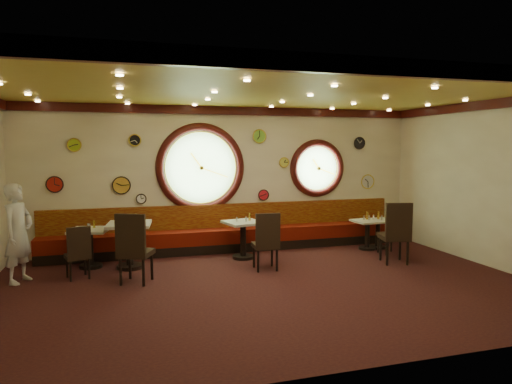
% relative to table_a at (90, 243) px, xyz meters
% --- Properties ---
extents(floor, '(9.00, 6.00, 0.00)m').
position_rel_table_a_xyz_m(floor, '(2.90, -2.07, -0.48)').
color(floor, black).
rests_on(floor, ground).
extents(ceiling, '(9.00, 6.00, 0.02)m').
position_rel_table_a_xyz_m(ceiling, '(2.90, -2.07, 2.72)').
color(ceiling, gold).
rests_on(ceiling, wall_back).
extents(wall_back, '(9.00, 0.02, 3.20)m').
position_rel_table_a_xyz_m(wall_back, '(2.90, 0.93, 1.12)').
color(wall_back, beige).
rests_on(wall_back, floor).
extents(wall_front, '(9.00, 0.02, 3.20)m').
position_rel_table_a_xyz_m(wall_front, '(2.90, -5.07, 1.12)').
color(wall_front, beige).
rests_on(wall_front, floor).
extents(wall_right, '(0.02, 6.00, 3.20)m').
position_rel_table_a_xyz_m(wall_right, '(7.40, -2.07, 1.12)').
color(wall_right, beige).
rests_on(wall_right, floor).
extents(molding_back, '(9.00, 0.10, 0.18)m').
position_rel_table_a_xyz_m(molding_back, '(2.90, 0.88, 2.63)').
color(molding_back, black).
rests_on(molding_back, wall_back).
extents(molding_front, '(9.00, 0.10, 0.18)m').
position_rel_table_a_xyz_m(molding_front, '(2.90, -5.02, 2.63)').
color(molding_front, black).
rests_on(molding_front, wall_back).
extents(molding_right, '(0.10, 6.00, 0.18)m').
position_rel_table_a_xyz_m(molding_right, '(7.35, -2.07, 2.63)').
color(molding_right, black).
rests_on(molding_right, wall_back).
extents(banquette_base, '(8.00, 0.55, 0.20)m').
position_rel_table_a_xyz_m(banquette_base, '(2.90, 0.65, -0.38)').
color(banquette_base, black).
rests_on(banquette_base, floor).
extents(banquette_seat, '(8.00, 0.55, 0.30)m').
position_rel_table_a_xyz_m(banquette_seat, '(2.90, 0.65, -0.13)').
color(banquette_seat, '#590F07').
rests_on(banquette_seat, banquette_base).
extents(banquette_back, '(8.00, 0.10, 0.55)m').
position_rel_table_a_xyz_m(banquette_back, '(2.90, 0.87, 0.27)').
color(banquette_back, '#5E0E07').
rests_on(banquette_back, wall_back).
extents(porthole_left_glass, '(1.66, 0.02, 1.66)m').
position_rel_table_a_xyz_m(porthole_left_glass, '(2.30, 0.92, 1.37)').
color(porthole_left_glass, '#88C576').
rests_on(porthole_left_glass, wall_back).
extents(porthole_left_frame, '(1.98, 0.18, 1.98)m').
position_rel_table_a_xyz_m(porthole_left_frame, '(2.30, 0.91, 1.37)').
color(porthole_left_frame, black).
rests_on(porthole_left_frame, wall_back).
extents(porthole_left_ring, '(1.61, 0.03, 1.61)m').
position_rel_table_a_xyz_m(porthole_left_ring, '(2.30, 0.88, 1.37)').
color(porthole_left_ring, gold).
rests_on(porthole_left_ring, wall_back).
extents(porthole_right_glass, '(1.10, 0.02, 1.10)m').
position_rel_table_a_xyz_m(porthole_right_glass, '(5.10, 0.92, 1.32)').
color(porthole_right_glass, '#88C576').
rests_on(porthole_right_glass, wall_back).
extents(porthole_right_frame, '(1.38, 0.18, 1.38)m').
position_rel_table_a_xyz_m(porthole_right_frame, '(5.10, 0.91, 1.32)').
color(porthole_right_frame, black).
rests_on(porthole_right_frame, wall_back).
extents(porthole_right_ring, '(1.09, 0.03, 1.09)m').
position_rel_table_a_xyz_m(porthole_right_ring, '(5.10, 0.88, 1.32)').
color(porthole_right_ring, gold).
rests_on(porthole_right_ring, wall_back).
extents(wall_clock_0, '(0.22, 0.03, 0.22)m').
position_rel_table_a_xyz_m(wall_clock_0, '(4.25, 0.89, 1.47)').
color(wall_clock_0, '#CFD346').
rests_on(wall_clock_0, wall_back).
extents(wall_clock_1, '(0.26, 0.03, 0.26)m').
position_rel_table_a_xyz_m(wall_clock_1, '(-0.30, 0.89, 1.87)').
color(wall_clock_1, '#A1C828').
rests_on(wall_clock_1, wall_back).
extents(wall_clock_2, '(0.24, 0.03, 0.24)m').
position_rel_table_a_xyz_m(wall_clock_2, '(0.90, 0.89, 1.97)').
color(wall_clock_2, black).
rests_on(wall_clock_2, wall_back).
extents(wall_clock_3, '(0.20, 0.03, 0.20)m').
position_rel_table_a_xyz_m(wall_clock_3, '(1.00, 0.89, 0.72)').
color(wall_clock_3, white).
rests_on(wall_clock_3, wall_back).
extents(wall_clock_4, '(0.24, 0.03, 0.24)m').
position_rel_table_a_xyz_m(wall_clock_4, '(3.75, 0.89, 0.72)').
color(wall_clock_4, red).
rests_on(wall_clock_4, wall_back).
extents(wall_clock_5, '(0.30, 0.03, 0.30)m').
position_rel_table_a_xyz_m(wall_clock_5, '(3.65, 0.89, 2.07)').
color(wall_clock_5, '#75BB3A').
rests_on(wall_clock_5, wall_back).
extents(wall_clock_6, '(0.36, 0.03, 0.36)m').
position_rel_table_a_xyz_m(wall_clock_6, '(0.60, 0.89, 1.02)').
color(wall_clock_6, gold).
rests_on(wall_clock_6, wall_back).
extents(wall_clock_7, '(0.28, 0.03, 0.28)m').
position_rel_table_a_xyz_m(wall_clock_7, '(6.20, 0.89, 1.92)').
color(wall_clock_7, black).
rests_on(wall_clock_7, wall_back).
extents(wall_clock_8, '(0.32, 0.03, 0.32)m').
position_rel_table_a_xyz_m(wall_clock_8, '(-0.70, 0.89, 1.07)').
color(wall_clock_8, '#B61A12').
rests_on(wall_clock_8, wall_back).
extents(wall_clock_9, '(0.34, 0.03, 0.34)m').
position_rel_table_a_xyz_m(wall_clock_9, '(6.45, 0.89, 0.97)').
color(wall_clock_9, silver).
rests_on(wall_clock_9, wall_back).
extents(table_a, '(0.82, 0.82, 0.75)m').
position_rel_table_a_xyz_m(table_a, '(0.00, 0.00, 0.00)').
color(table_a, black).
rests_on(table_a, floor).
extents(table_b, '(0.89, 0.89, 0.88)m').
position_rel_table_a_xyz_m(table_b, '(0.73, -0.26, 0.08)').
color(table_b, black).
rests_on(table_b, floor).
extents(table_c, '(0.85, 0.85, 0.78)m').
position_rel_table_a_xyz_m(table_c, '(3.00, -0.13, 0.02)').
color(table_c, black).
rests_on(table_c, floor).
extents(table_d, '(0.64, 0.64, 0.66)m').
position_rel_table_a_xyz_m(table_d, '(5.90, -0.11, -0.06)').
color(table_d, black).
rests_on(table_d, floor).
extents(table_e, '(0.64, 0.64, 0.66)m').
position_rel_table_a_xyz_m(table_e, '(6.20, -0.07, -0.06)').
color(table_e, black).
rests_on(table_e, floor).
extents(chair_a, '(0.49, 0.49, 0.58)m').
position_rel_table_a_xyz_m(chair_a, '(-0.14, -0.78, 0.06)').
color(chair_a, black).
rests_on(chair_a, floor).
extents(chair_b, '(0.67, 0.67, 0.75)m').
position_rel_table_a_xyz_m(chair_b, '(0.78, -1.35, 0.22)').
color(chair_b, black).
rests_on(chair_b, floor).
extents(chair_c, '(0.48, 0.48, 0.68)m').
position_rel_table_a_xyz_m(chair_c, '(3.18, -1.16, 0.15)').
color(chair_c, black).
rests_on(chair_c, floor).
extents(chair_d, '(0.62, 0.62, 0.76)m').
position_rel_table_a_xyz_m(chair_d, '(5.78, -1.43, 0.23)').
color(chair_d, black).
rests_on(chair_d, floor).
extents(chair_e, '(0.42, 0.42, 0.62)m').
position_rel_table_a_xyz_m(chair_e, '(6.14, -0.71, 0.09)').
color(chair_e, black).
rests_on(chair_e, floor).
extents(condiment_a_salt, '(0.04, 0.04, 0.10)m').
position_rel_table_a_xyz_m(condiment_a_salt, '(-0.03, 0.05, 0.33)').
color(condiment_a_salt, '#B8B8BC').
rests_on(condiment_a_salt, table_a).
extents(condiment_b_salt, '(0.04, 0.04, 0.11)m').
position_rel_table_a_xyz_m(condiment_b_salt, '(0.57, -0.22, 0.46)').
color(condiment_b_salt, silver).
rests_on(condiment_b_salt, table_b).
extents(condiment_c_salt, '(0.03, 0.03, 0.09)m').
position_rel_table_a_xyz_m(condiment_c_salt, '(2.87, -0.11, 0.35)').
color(condiment_c_salt, silver).
rests_on(condiment_c_salt, table_c).
extents(condiment_d_salt, '(0.04, 0.04, 0.10)m').
position_rel_table_a_xyz_m(condiment_d_salt, '(5.84, -0.04, 0.24)').
color(condiment_d_salt, silver).
rests_on(condiment_d_salt, table_d).
extents(condiment_a_pepper, '(0.04, 0.04, 0.11)m').
position_rel_table_a_xyz_m(condiment_a_pepper, '(0.01, -0.06, 0.33)').
color(condiment_a_pepper, silver).
rests_on(condiment_a_pepper, table_a).
extents(condiment_b_pepper, '(0.04, 0.04, 0.11)m').
position_rel_table_a_xyz_m(condiment_b_pepper, '(0.71, -0.32, 0.46)').
color(condiment_b_pepper, '#B9B9BD').
rests_on(condiment_b_pepper, table_b).
extents(condiment_c_pepper, '(0.04, 0.04, 0.10)m').
position_rel_table_a_xyz_m(condiment_c_pepper, '(3.04, -0.19, 0.36)').
color(condiment_c_pepper, silver).
rests_on(condiment_c_pepper, table_c).
extents(condiment_d_pepper, '(0.04, 0.04, 0.11)m').
position_rel_table_a_xyz_m(condiment_d_pepper, '(5.94, -0.10, 0.25)').
color(condiment_d_pepper, silver).
rests_on(condiment_d_pepper, table_d).
extents(condiment_a_bottle, '(0.04, 0.04, 0.14)m').
position_rel_table_a_xyz_m(condiment_a_bottle, '(0.08, 0.10, 0.35)').
color(condiment_a_bottle, gold).
rests_on(condiment_a_bottle, table_a).
extents(condiment_b_bottle, '(0.05, 0.05, 0.16)m').
position_rel_table_a_xyz_m(condiment_b_bottle, '(0.87, -0.18, 0.48)').
color(condiment_b_bottle, gold).
rests_on(condiment_b_bottle, table_b).
extents(condiment_c_bottle, '(0.05, 0.05, 0.16)m').
position_rel_table_a_xyz_m(condiment_c_bottle, '(3.15, -0.07, 0.38)').
color(condiment_c_bottle, gold).
rests_on(condiment_c_bottle, table_c).
extents(condiment_d_bottle, '(0.06, 0.06, 0.18)m').
position_rel_table_a_xyz_m(condiment_d_bottle, '(5.95, 0.00, 0.28)').
color(condiment_d_bottle, gold).
rests_on(condiment_d_bottle, table_d).
extents(condiment_e_salt, '(0.04, 0.04, 0.11)m').
position_rel_table_a_xyz_m(condiment_e_salt, '(6.10, -0.03, 0.24)').
color(condiment_e_salt, silver).
rests_on(condiment_e_salt, table_e).
extents(condiment_e_pepper, '(0.04, 0.04, 0.11)m').
position_rel_table_a_xyz_m(condiment_e_pepper, '(6.24, -0.14, 0.24)').
color(condiment_e_pepper, '#B9B9BD').
rests_on(condiment_e_pepper, table_e).
extents(condiment_e_bottle, '(0.06, 0.06, 0.18)m').
position_rel_table_a_xyz_m(condiment_e_bottle, '(6.24, -0.00, 0.27)').
color(condiment_e_bottle, gold).
rests_on(condiment_e_bottle, table_e).
extents(waiter, '(0.63, 0.74, 1.70)m').
position_rel_table_a_xyz_m(waiter, '(-1.10, -0.66, 0.38)').
color(waiter, silver).
rests_on(waiter, floor).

